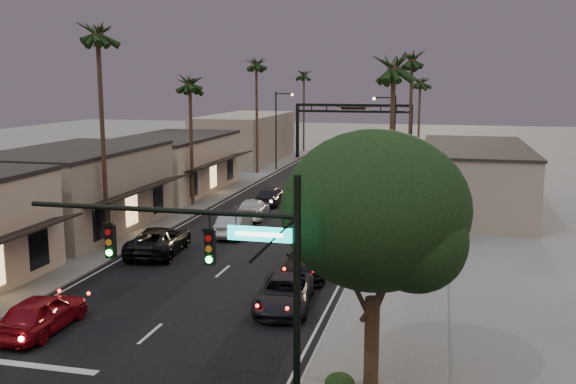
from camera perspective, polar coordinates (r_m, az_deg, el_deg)
The scene contains 29 objects.
ground at distance 55.27m, azimuth 1.42°, elevation -0.86°, with size 200.00×200.00×0.00m, color slate.
road at distance 60.08m, azimuth 2.43°, elevation 0.02°, with size 14.00×120.00×0.02m, color black.
sidewalk_left at distance 69.13m, azimuth -4.17°, elevation 1.36°, with size 5.00×92.00×0.12m, color slate.
sidewalk_right at distance 65.90m, azimuth 11.76°, elevation 0.75°, with size 5.00×92.00×0.12m, color slate.
storefront_mid at distance 46.72m, azimuth -18.17°, elevation 0.07°, with size 8.00×14.00×5.50m, color gray.
storefront_far at distance 60.77m, azimuth -10.24°, elevation 2.36°, with size 8.00×16.00×5.00m, color #C7B198.
storefront_dist at distance 82.14m, azimuth -3.76°, elevation 4.79°, with size 8.00×20.00×6.00m, color gray.
building_right at distance 53.70m, azimuth 16.20°, elevation 1.13°, with size 8.00×18.00×5.00m, color gray.
traffic_signal at distance 18.78m, azimuth -4.92°, elevation -6.48°, with size 8.51×0.22×7.80m.
corner_tree at distance 21.07m, azimuth 7.90°, elevation -2.20°, with size 6.20×6.20×8.80m.
arch at distance 83.98m, azimuth 5.81°, elevation 6.61°, with size 15.20×0.40×7.27m.
streetlight_right at distance 58.45m, azimuth 9.16°, elevation 4.88°, with size 2.13×0.30×9.00m.
streetlight_left at distance 73.57m, azimuth -0.87°, elevation 6.03°, with size 2.13×0.30×9.00m.
palm_lb at distance 40.51m, azimuth -16.60°, elevation 13.82°, with size 3.20×3.20×15.20m.
palm_lc at distance 53.00m, azimuth -8.74°, elevation 9.95°, with size 3.20×3.20×12.20m.
palm_ld at distance 70.98m, azimuth -2.84°, elevation 11.60°, with size 3.20×3.20×14.20m.
palm_ra at distance 37.18m, azimuth 9.40°, elevation 11.47°, with size 3.20×3.20×13.20m.
palm_rb at distance 57.16m, azimuth 11.00°, elevation 11.83°, with size 3.20×3.20×14.20m.
palm_rc at distance 77.11m, azimuth 11.69°, elevation 9.83°, with size 3.20×3.20×12.20m.
palm_far at distance 93.18m, azimuth 1.42°, elevation 10.62°, with size 3.20×3.20×13.20m.
oncoming_red at distance 29.00m, azimuth -21.06°, elevation -10.01°, with size 1.91×4.75×1.62m, color maroon.
oncoming_pickup at distance 39.49m, azimuth -11.40°, elevation -4.24°, with size 2.74×5.93×1.65m, color black.
oncoming_silver at distance 43.40m, azimuth -4.83°, elevation -2.84°, with size 1.67×4.78×1.57m, color #A1A1A6.
oncoming_white at distance 48.64m, azimuth -3.15°, elevation -1.50°, with size 2.03×4.99×1.45m, color silver.
oncoming_dgrey at distance 53.86m, azimuth -1.65°, elevation -0.28°, with size 1.89×4.71×1.60m, color black.
curbside_near at distance 29.78m, azimuth -0.33°, elevation -8.97°, with size 2.39×5.18×1.44m, color black.
curbside_black at distance 34.87m, azimuth 1.87°, elevation -5.94°, with size 2.32×5.71×1.66m, color black.
curbside_grey at distance 45.28m, azimuth 4.20°, elevation -2.21°, with size 2.01×5.00×1.70m, color #515055.
curbside_far at distance 62.69m, azimuth 7.05°, elevation 1.00°, with size 1.47×4.20×1.38m, color black.
Camera 1 is at (11.48, -13.05, 10.39)m, focal length 40.00 mm.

